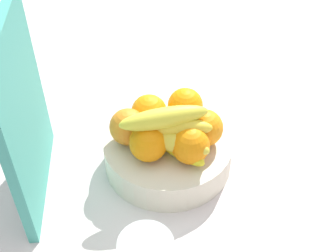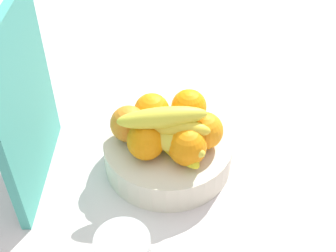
{
  "view_description": "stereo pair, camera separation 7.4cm",
  "coord_description": "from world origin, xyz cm",
  "px_view_note": "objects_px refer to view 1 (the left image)",
  "views": [
    {
      "loc": [
        -65.59,
        6.15,
        68.91
      ],
      "look_at": [
        -0.71,
        1.06,
        10.48
      ],
      "focal_mm": 47.7,
      "sensor_mm": 36.0,
      "label": 1
    },
    {
      "loc": [
        -65.75,
        -1.2,
        68.91
      ],
      "look_at": [
        -0.71,
        1.06,
        10.48
      ],
      "focal_mm": 47.7,
      "sensor_mm": 36.0,
      "label": 2
    }
  ],
  "objects_px": {
    "fruit_bowl": "(168,152)",
    "banana_bunch": "(168,132)",
    "orange_center": "(148,143)",
    "orange_back_left": "(190,145)",
    "cutting_board": "(24,116)",
    "orange_front_left": "(149,112)",
    "orange_front_right": "(128,127)",
    "orange_top_stack": "(185,105)",
    "orange_back_right": "(205,128)"
  },
  "relations": [
    {
      "from": "fruit_bowl",
      "to": "banana_bunch",
      "type": "height_order",
      "value": "banana_bunch"
    },
    {
      "from": "banana_bunch",
      "to": "fruit_bowl",
      "type": "bearing_deg",
      "value": -6.03
    },
    {
      "from": "fruit_bowl",
      "to": "orange_center",
      "type": "distance_m",
      "value": 0.09
    },
    {
      "from": "fruit_bowl",
      "to": "banana_bunch",
      "type": "bearing_deg",
      "value": 173.97
    },
    {
      "from": "orange_back_left",
      "to": "cutting_board",
      "type": "distance_m",
      "value": 0.31
    },
    {
      "from": "orange_front_left",
      "to": "banana_bunch",
      "type": "xyz_separation_m",
      "value": [
        -0.08,
        -0.03,
        0.02
      ]
    },
    {
      "from": "orange_front_right",
      "to": "orange_back_left",
      "type": "bearing_deg",
      "value": -117.0
    },
    {
      "from": "orange_front_left",
      "to": "orange_top_stack",
      "type": "relative_size",
      "value": 1.0
    },
    {
      "from": "orange_center",
      "to": "orange_front_right",
      "type": "bearing_deg",
      "value": 38.84
    },
    {
      "from": "banana_bunch",
      "to": "cutting_board",
      "type": "xyz_separation_m",
      "value": [
        -0.01,
        0.25,
        0.06
      ]
    },
    {
      "from": "fruit_bowl",
      "to": "orange_back_left",
      "type": "distance_m",
      "value": 0.1
    },
    {
      "from": "orange_center",
      "to": "cutting_board",
      "type": "bearing_deg",
      "value": 89.07
    },
    {
      "from": "orange_front_left",
      "to": "orange_back_right",
      "type": "xyz_separation_m",
      "value": [
        -0.06,
        -0.11,
        0.0
      ]
    },
    {
      "from": "orange_front_left",
      "to": "cutting_board",
      "type": "relative_size",
      "value": 0.21
    },
    {
      "from": "orange_front_right",
      "to": "orange_top_stack",
      "type": "height_order",
      "value": "same"
    },
    {
      "from": "orange_top_stack",
      "to": "orange_back_left",
      "type": "bearing_deg",
      "value": 178.61
    },
    {
      "from": "orange_front_right",
      "to": "banana_bunch",
      "type": "distance_m",
      "value": 0.09
    },
    {
      "from": "orange_back_right",
      "to": "orange_front_left",
      "type": "bearing_deg",
      "value": 62.22
    },
    {
      "from": "orange_back_right",
      "to": "orange_top_stack",
      "type": "height_order",
      "value": "same"
    },
    {
      "from": "orange_center",
      "to": "orange_back_right",
      "type": "bearing_deg",
      "value": -73.52
    },
    {
      "from": "orange_front_left",
      "to": "orange_center",
      "type": "xyz_separation_m",
      "value": [
        -0.09,
        0.01,
        0.0
      ]
    },
    {
      "from": "fruit_bowl",
      "to": "cutting_board",
      "type": "height_order",
      "value": "cutting_board"
    },
    {
      "from": "orange_front_right",
      "to": "cutting_board",
      "type": "distance_m",
      "value": 0.2
    },
    {
      "from": "orange_front_left",
      "to": "orange_top_stack",
      "type": "bearing_deg",
      "value": -78.13
    },
    {
      "from": "orange_back_right",
      "to": "orange_top_stack",
      "type": "xyz_separation_m",
      "value": [
        0.07,
        0.03,
        0.0
      ]
    },
    {
      "from": "orange_front_right",
      "to": "orange_back_left",
      "type": "distance_m",
      "value": 0.13
    },
    {
      "from": "orange_back_right",
      "to": "cutting_board",
      "type": "relative_size",
      "value": 0.21
    },
    {
      "from": "orange_center",
      "to": "cutting_board",
      "type": "distance_m",
      "value": 0.23
    },
    {
      "from": "orange_back_left",
      "to": "orange_top_stack",
      "type": "height_order",
      "value": "same"
    },
    {
      "from": "orange_center",
      "to": "orange_front_left",
      "type": "bearing_deg",
      "value": -3.64
    },
    {
      "from": "orange_front_left",
      "to": "orange_back_right",
      "type": "bearing_deg",
      "value": -117.78
    },
    {
      "from": "orange_center",
      "to": "banana_bunch",
      "type": "distance_m",
      "value": 0.04
    },
    {
      "from": "orange_top_stack",
      "to": "cutting_board",
      "type": "xyz_separation_m",
      "value": [
        -0.1,
        0.3,
        0.08
      ]
    },
    {
      "from": "orange_back_right",
      "to": "orange_center",
      "type": "bearing_deg",
      "value": 106.48
    },
    {
      "from": "orange_center",
      "to": "banana_bunch",
      "type": "xyz_separation_m",
      "value": [
        0.01,
        -0.04,
        0.02
      ]
    },
    {
      "from": "orange_back_left",
      "to": "orange_top_stack",
      "type": "xyz_separation_m",
      "value": [
        0.12,
        -0.0,
        0.0
      ]
    },
    {
      "from": "orange_top_stack",
      "to": "cutting_board",
      "type": "height_order",
      "value": "cutting_board"
    },
    {
      "from": "cutting_board",
      "to": "fruit_bowl",
      "type": "bearing_deg",
      "value": -82.86
    },
    {
      "from": "orange_center",
      "to": "orange_back_left",
      "type": "relative_size",
      "value": 1.0
    },
    {
      "from": "fruit_bowl",
      "to": "orange_back_left",
      "type": "height_order",
      "value": "orange_back_left"
    },
    {
      "from": "fruit_bowl",
      "to": "orange_back_right",
      "type": "bearing_deg",
      "value": -96.14
    },
    {
      "from": "orange_back_left",
      "to": "banana_bunch",
      "type": "height_order",
      "value": "banana_bunch"
    },
    {
      "from": "orange_back_left",
      "to": "banana_bunch",
      "type": "relative_size",
      "value": 0.41
    },
    {
      "from": "orange_back_right",
      "to": "cutting_board",
      "type": "xyz_separation_m",
      "value": [
        -0.03,
        0.33,
        0.08
      ]
    },
    {
      "from": "fruit_bowl",
      "to": "banana_bunch",
      "type": "xyz_separation_m",
      "value": [
        -0.03,
        0.0,
        0.09
      ]
    },
    {
      "from": "fruit_bowl",
      "to": "cutting_board",
      "type": "xyz_separation_m",
      "value": [
        -0.04,
        0.26,
        0.15
      ]
    },
    {
      "from": "orange_back_left",
      "to": "orange_back_right",
      "type": "xyz_separation_m",
      "value": [
        0.05,
        -0.03,
        0.0
      ]
    },
    {
      "from": "orange_center",
      "to": "banana_bunch",
      "type": "bearing_deg",
      "value": -74.19
    },
    {
      "from": "orange_back_right",
      "to": "orange_back_left",
      "type": "bearing_deg",
      "value": 143.81
    },
    {
      "from": "orange_center",
      "to": "cutting_board",
      "type": "relative_size",
      "value": 0.21
    }
  ]
}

